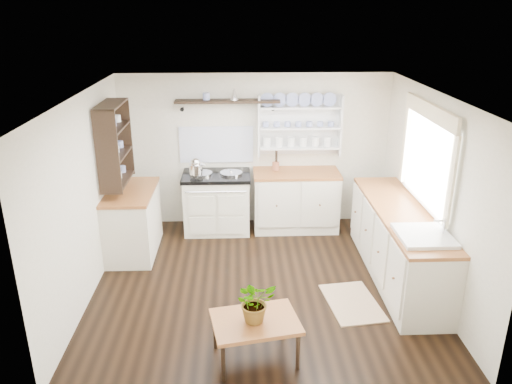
# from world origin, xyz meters

# --- Properties ---
(floor) EXTENTS (4.00, 3.80, 0.01)m
(floor) POSITION_xyz_m (0.00, 0.00, 0.00)
(floor) COLOR black
(floor) RESTS_ON ground
(wall_back) EXTENTS (4.00, 0.02, 2.30)m
(wall_back) POSITION_xyz_m (0.00, 1.90, 1.15)
(wall_back) COLOR beige
(wall_back) RESTS_ON ground
(wall_right) EXTENTS (0.02, 3.80, 2.30)m
(wall_right) POSITION_xyz_m (2.00, 0.00, 1.15)
(wall_right) COLOR beige
(wall_right) RESTS_ON ground
(wall_left) EXTENTS (0.02, 3.80, 2.30)m
(wall_left) POSITION_xyz_m (-2.00, 0.00, 1.15)
(wall_left) COLOR beige
(wall_left) RESTS_ON ground
(ceiling) EXTENTS (4.00, 3.80, 0.01)m
(ceiling) POSITION_xyz_m (0.00, 0.00, 2.30)
(ceiling) COLOR white
(ceiling) RESTS_ON wall_back
(window) EXTENTS (0.08, 1.55, 1.22)m
(window) POSITION_xyz_m (1.95, 0.15, 1.56)
(window) COLOR white
(window) RESTS_ON wall_right
(aga_cooker) EXTENTS (0.99, 0.69, 0.92)m
(aga_cooker) POSITION_xyz_m (-0.58, 1.57, 0.45)
(aga_cooker) COLOR #ECE7CD
(aga_cooker) RESTS_ON floor
(back_cabinets) EXTENTS (1.27, 0.63, 0.90)m
(back_cabinets) POSITION_xyz_m (0.60, 1.60, 0.46)
(back_cabinets) COLOR beige
(back_cabinets) RESTS_ON floor
(right_cabinets) EXTENTS (0.62, 2.43, 0.90)m
(right_cabinets) POSITION_xyz_m (1.70, 0.10, 0.46)
(right_cabinets) COLOR beige
(right_cabinets) RESTS_ON floor
(belfast_sink) EXTENTS (0.55, 0.60, 0.45)m
(belfast_sink) POSITION_xyz_m (1.70, -0.65, 0.80)
(belfast_sink) COLOR white
(belfast_sink) RESTS_ON right_cabinets
(left_cabinets) EXTENTS (0.62, 1.13, 0.90)m
(left_cabinets) POSITION_xyz_m (-1.70, 0.90, 0.46)
(left_cabinets) COLOR beige
(left_cabinets) RESTS_ON floor
(plate_rack) EXTENTS (1.20, 0.22, 0.90)m
(plate_rack) POSITION_xyz_m (0.65, 1.86, 1.56)
(plate_rack) COLOR white
(plate_rack) RESTS_ON wall_back
(high_shelf) EXTENTS (1.50, 0.29, 0.16)m
(high_shelf) POSITION_xyz_m (-0.40, 1.78, 1.91)
(high_shelf) COLOR black
(high_shelf) RESTS_ON wall_back
(left_shelving) EXTENTS (0.28, 0.80, 1.05)m
(left_shelving) POSITION_xyz_m (-1.84, 0.90, 1.55)
(left_shelving) COLOR black
(left_shelving) RESTS_ON wall_left
(kettle) EXTENTS (0.19, 0.19, 0.24)m
(kettle) POSITION_xyz_m (-0.86, 1.45, 1.05)
(kettle) COLOR silver
(kettle) RESTS_ON aga_cooker
(utensil_crock) EXTENTS (0.10, 0.10, 0.12)m
(utensil_crock) POSITION_xyz_m (0.30, 1.68, 0.97)
(utensil_crock) COLOR #995438
(utensil_crock) RESTS_ON back_cabinets
(center_table) EXTENTS (0.90, 0.71, 0.44)m
(center_table) POSITION_xyz_m (-0.12, -1.40, 0.39)
(center_table) COLOR brown
(center_table) RESTS_ON floor
(potted_plant) EXTENTS (0.46, 0.43, 0.41)m
(potted_plant) POSITION_xyz_m (-0.12, -1.40, 0.64)
(potted_plant) COLOR #3F7233
(potted_plant) RESTS_ON center_table
(floor_rug) EXTENTS (0.66, 0.92, 0.02)m
(floor_rug) POSITION_xyz_m (1.03, -0.50, 0.01)
(floor_rug) COLOR #9B7C5A
(floor_rug) RESTS_ON floor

